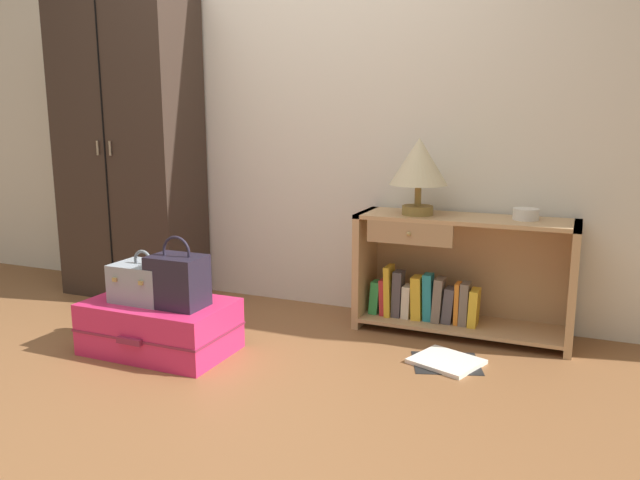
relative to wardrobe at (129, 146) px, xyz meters
The scene contains 11 objects.
ground_plane 1.98m from the wardrobe, 44.82° to the right, with size 9.00×9.00×0.00m, color brown.
back_wall 1.28m from the wardrobe, 13.68° to the left, with size 6.40×0.10×2.60m, color silver.
wardrobe is the anchor object (origin of this frame).
bookshelf 2.26m from the wardrobe, ahead, with size 1.17×0.37×0.66m.
table_lamp 1.95m from the wardrobe, ahead, with size 0.32×0.32×0.42m.
bowl 2.53m from the wardrobe, ahead, with size 0.13×0.13×0.06m, color silver.
suitcase_large 1.46m from the wardrobe, 44.95° to the right, with size 0.74×0.48×0.27m.
train_case 1.30m from the wardrobe, 48.14° to the right, with size 0.29×0.24×0.27m.
handbag 1.43m from the wardrobe, 41.35° to the right, with size 0.27×0.19×0.36m.
bottle 1.23m from the wardrobe, 69.24° to the right, with size 0.08×0.08×0.17m.
open_book_on_floor 2.47m from the wardrobe, 10.60° to the right, with size 0.40×0.37×0.02m.
Camera 1 is at (1.57, -2.08, 1.19)m, focal length 34.70 mm.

